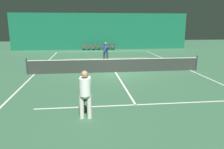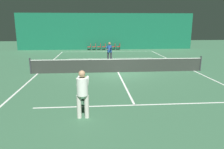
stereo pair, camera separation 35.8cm
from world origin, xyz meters
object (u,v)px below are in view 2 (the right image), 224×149
at_px(courtside_chair_0, 90,46).
at_px(courtside_chair_5, 114,46).
at_px(courtside_chair_3, 104,46).
at_px(courtside_chair_1, 95,46).
at_px(courtside_chair_6, 119,46).
at_px(player_near, 82,90).
at_px(courtside_chair_4, 109,46).
at_px(courtside_chair_2, 100,46).
at_px(tennis_net, 118,65).
at_px(player_far, 109,51).

bearing_deg(courtside_chair_0, courtside_chair_5, 90.00).
xyz_separation_m(courtside_chair_3, courtside_chair_5, (1.26, 0.00, 0.00)).
distance_m(courtside_chair_1, courtside_chair_6, 3.15).
bearing_deg(player_near, courtside_chair_4, -4.90).
distance_m(courtside_chair_0, courtside_chair_4, 2.52).
height_order(courtside_chair_1, courtside_chair_3, same).
bearing_deg(courtside_chair_1, courtside_chair_3, 90.00).
relative_size(courtside_chair_1, courtside_chair_6, 1.00).
distance_m(courtside_chair_0, courtside_chair_2, 1.26).
relative_size(tennis_net, courtside_chair_4, 14.29).
relative_size(courtside_chair_0, courtside_chair_5, 1.00).
bearing_deg(courtside_chair_4, player_far, -3.75).
bearing_deg(courtside_chair_3, courtside_chair_6, 90.00).
relative_size(tennis_net, player_near, 6.90).
height_order(courtside_chair_3, courtside_chair_4, same).
bearing_deg(player_far, courtside_chair_0, -154.55).
bearing_deg(courtside_chair_5, courtside_chair_1, -90.00).
xyz_separation_m(courtside_chair_1, courtside_chair_5, (2.52, 0.00, 0.00)).
bearing_deg(courtside_chair_0, courtside_chair_6, 90.00).
bearing_deg(courtside_chair_1, courtside_chair_2, 90.00).
height_order(courtside_chair_4, courtside_chair_5, same).
height_order(player_far, courtside_chair_5, player_far).
height_order(courtside_chair_3, courtside_chair_5, same).
bearing_deg(courtside_chair_6, courtside_chair_3, -90.00).
height_order(courtside_chair_4, courtside_chair_6, same).
height_order(player_far, courtside_chair_0, player_far).
bearing_deg(courtside_chair_2, tennis_net, 3.98).
bearing_deg(courtside_chair_1, courtside_chair_0, -90.00).
xyz_separation_m(player_near, courtside_chair_6, (3.64, 21.09, -0.53)).
xyz_separation_m(player_far, courtside_chair_4, (0.61, 9.27, -0.53)).
bearing_deg(courtside_chair_1, courtside_chair_4, 90.00).
relative_size(player_far, courtside_chair_6, 2.07).
xyz_separation_m(courtside_chair_0, courtside_chair_1, (0.63, 0.00, 0.00)).
height_order(player_far, courtside_chair_1, player_far).
bearing_deg(player_near, tennis_net, -13.99).
height_order(courtside_chair_1, courtside_chair_6, same).
relative_size(courtside_chair_0, courtside_chair_2, 1.00).
distance_m(tennis_net, player_far, 4.41).
bearing_deg(courtside_chair_6, courtside_chair_4, -90.00).
distance_m(courtside_chair_0, courtside_chair_1, 0.63).
distance_m(tennis_net, courtside_chair_1, 13.73).
xyz_separation_m(player_far, courtside_chair_5, (1.24, 9.27, -0.53)).
bearing_deg(courtside_chair_5, courtside_chair_3, -90.00).
xyz_separation_m(courtside_chair_1, courtside_chair_6, (3.15, 0.00, 0.00)).
bearing_deg(courtside_chair_3, tennis_net, 1.34).
distance_m(player_far, courtside_chair_4, 9.31).
height_order(tennis_net, courtside_chair_2, tennis_net).
distance_m(player_near, player_far, 11.94).
relative_size(player_far, courtside_chair_4, 2.07).
bearing_deg(player_near, courtside_chair_6, -8.26).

